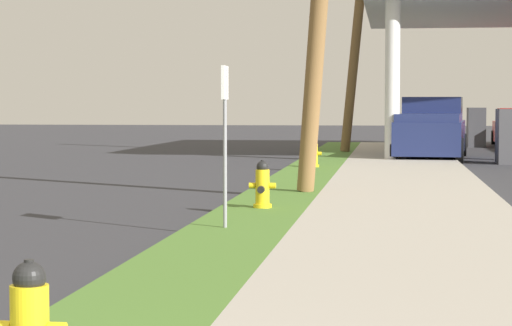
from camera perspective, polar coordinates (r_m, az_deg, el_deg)
fire_hydrant_second at (r=15.89m, az=0.36°, el=-1.35°), size 0.42×0.38×0.74m
fire_hydrant_third at (r=26.28m, az=3.24°, el=0.49°), size 0.42×0.37×0.74m
utility_pole_background at (r=34.68m, az=5.70°, el=7.68°), size 1.66×1.06×8.37m
street_sign_post at (r=13.29m, az=-1.76°, el=2.87°), size 0.05×0.36×2.12m
truck_navy_at_forecourt at (r=32.63m, az=9.79°, el=1.82°), size 2.57×5.56×1.97m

